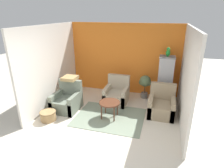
{
  "coord_description": "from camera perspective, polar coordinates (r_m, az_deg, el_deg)",
  "views": [
    {
      "loc": [
        1.41,
        -3.34,
        2.85
      ],
      "look_at": [
        0.0,
        1.58,
        0.88
      ],
      "focal_mm": 30.0,
      "sensor_mm": 36.0,
      "label": 1
    }
  ],
  "objects": [
    {
      "name": "ground_plane",
      "position": [
        4.61,
        -5.68,
        -17.26
      ],
      "size": [
        20.0,
        20.0,
        0.0
      ],
      "primitive_type": "plane",
      "color": "beige",
      "rests_on": "ground"
    },
    {
      "name": "wall_back_accent",
      "position": [
        6.86,
        3.74,
        7.6
      ],
      "size": [
        4.06,
        0.06,
        2.52
      ],
      "color": "orange",
      "rests_on": "ground_plane"
    },
    {
      "name": "wall_left",
      "position": [
        6.19,
        -18.16,
        5.11
      ],
      "size": [
        0.06,
        3.16,
        2.52
      ],
      "color": "silver",
      "rests_on": "ground_plane"
    },
    {
      "name": "wall_right",
      "position": [
        5.2,
        21.71,
        1.71
      ],
      "size": [
        0.06,
        3.16,
        2.52
      ],
      "color": "silver",
      "rests_on": "ground_plane"
    },
    {
      "name": "area_rug",
      "position": [
        5.51,
        -0.72,
        -10.04
      ],
      "size": [
        1.95,
        1.52,
        0.01
      ],
      "color": "gray",
      "rests_on": "ground_plane"
    },
    {
      "name": "coffee_table",
      "position": [
        5.3,
        -0.74,
        -6.06
      ],
      "size": [
        0.59,
        0.59,
        0.49
      ],
      "color": "#512D1E",
      "rests_on": "ground_plane"
    },
    {
      "name": "armchair_left",
      "position": [
        5.99,
        -13.52,
        -5.09
      ],
      "size": [
        0.74,
        0.81,
        0.88
      ],
      "color": "slate",
      "rests_on": "ground_plane"
    },
    {
      "name": "armchair_right",
      "position": [
        5.73,
        14.83,
        -6.44
      ],
      "size": [
        0.74,
        0.81,
        0.88
      ],
      "color": "#9E896B",
      "rests_on": "ground_plane"
    },
    {
      "name": "armchair_middle",
      "position": [
        6.27,
        1.43,
        -3.24
      ],
      "size": [
        0.74,
        0.81,
        0.88
      ],
      "color": "tan",
      "rests_on": "ground_plane"
    },
    {
      "name": "birdcage",
      "position": [
        6.35,
        15.85,
        0.88
      ],
      "size": [
        0.59,
        0.59,
        1.57
      ],
      "color": "slate",
      "rests_on": "ground_plane"
    },
    {
      "name": "parrot",
      "position": [
        6.1,
        16.73,
        9.26
      ],
      "size": [
        0.13,
        0.24,
        0.29
      ],
      "color": "#1E842D",
      "rests_on": "birdcage"
    },
    {
      "name": "potted_plant",
      "position": [
        6.58,
        10.01,
        0.31
      ],
      "size": [
        0.42,
        0.39,
        0.82
      ],
      "color": "#66605B",
      "rests_on": "ground_plane"
    },
    {
      "name": "wicker_basket",
      "position": [
        5.61,
        -18.89,
        -9.04
      ],
      "size": [
        0.44,
        0.44,
        0.27
      ],
      "color": "#A37F51",
      "rests_on": "ground_plane"
    },
    {
      "name": "throw_pillow",
      "position": [
        5.97,
        -12.71,
        1.78
      ],
      "size": [
        0.43,
        0.43,
        0.1
      ],
      "color": "tan",
      "rests_on": "armchair_left"
    }
  ]
}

